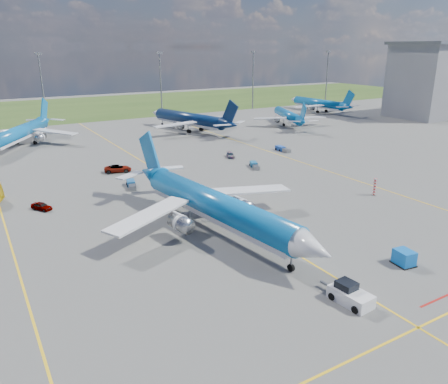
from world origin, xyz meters
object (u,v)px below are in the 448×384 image
baggage_tug_c (131,185)px  bg_jet_ene (318,112)px  bg_jet_ne (288,125)px  pushback_tug (350,295)px  service_car_b (118,169)px  service_car_a (42,206)px  baggage_tug_w (254,165)px  bg_jet_n (189,131)px  uld_container (404,258)px  baggage_tug_e (282,149)px  main_airliner (217,232)px  warning_post (375,187)px  service_car_c (231,155)px  bg_jet_nnw (22,146)px

baggage_tug_c → bg_jet_ene: bearing=43.6°
bg_jet_ne → pushback_tug: bg_jet_ne is taller
bg_jet_ne → service_car_b: bg_jet_ne is taller
bg_jet_ne → service_car_b: bearing=44.2°
service_car_a → baggage_tug_w: service_car_a is taller
bg_jet_n → bg_jet_ne: (32.55, -6.76, 0.00)m
uld_container → baggage_tug_w: size_ratio=0.48×
service_car_a → baggage_tug_c: bearing=-19.5°
bg_jet_ene → baggage_tug_e: bearing=40.5°
main_airliner → warning_post: bearing=-7.4°
uld_container → baggage_tug_e: (24.03, 53.82, -0.38)m
main_airliner → service_car_b: 36.61m
bg_jet_n → baggage_tug_c: bg_jet_n is taller
baggage_tug_w → bg_jet_ene: bearing=61.9°
bg_jet_ne → baggage_tug_e: (-25.09, -29.38, 0.51)m
service_car_a → bg_jet_n: bearing=10.7°
service_car_c → baggage_tug_e: bearing=18.5°
uld_container → baggage_tug_w: bearing=85.5°
bg_jet_n → uld_container: bearing=64.9°
bg_jet_nnw → baggage_tug_w: bg_jet_nnw is taller
uld_container → service_car_a: (-33.43, 40.77, -0.28)m
main_airliner → service_car_a: bearing=124.8°
baggage_tug_e → bg_jet_nnw: bearing=146.7°
bg_jet_ne → baggage_tug_w: size_ratio=7.19×
warning_post → pushback_tug: (-28.31, -21.77, -0.67)m
bg_jet_ene → service_car_c: bg_jet_ene is taller
bg_jet_nnw → service_car_b: size_ratio=7.15×
pushback_tug → warning_post: bearing=32.4°
bg_jet_ene → uld_container: 127.85m
baggage_tug_e → warning_post: bearing=-99.5°
pushback_tug → uld_container: pushback_tug is taller
uld_container → service_car_c: (9.80, 54.87, -0.33)m
service_car_c → warning_post: bearing=-56.0°
service_car_b → bg_jet_ene: bearing=-49.4°
bg_jet_n → main_airliner: size_ratio=0.94×
pushback_tug → service_car_c: size_ratio=1.59×
warning_post → pushback_tug: 35.72m
baggage_tug_c → baggage_tug_e: (41.46, 8.97, 0.02)m
uld_container → bg_jet_nnw: bearing=115.6°
bg_jet_n → baggage_tug_e: bg_jet_n is taller
bg_jet_ene → bg_jet_n: bearing=9.7°
bg_jet_ne → main_airliner: size_ratio=0.79×
bg_jet_n → main_airliner: 76.98m
bg_jet_n → pushback_tug: bg_jet_n is taller
warning_post → uld_container: 25.66m
warning_post → uld_container: warning_post is taller
bg_jet_nnw → bg_jet_ene: bg_jet_nnw is taller
baggage_tug_c → service_car_c: bearing=33.3°
pushback_tug → baggage_tug_e: pushback_tug is taller
pushback_tug → service_car_a: size_ratio=1.72×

